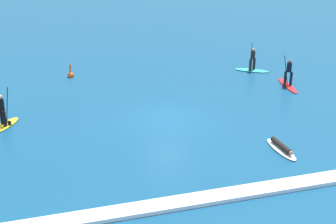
% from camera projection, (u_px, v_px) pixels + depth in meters
% --- Properties ---
extents(ground_plane, '(120.00, 120.00, 0.00)m').
position_uv_depth(ground_plane, '(168.00, 120.00, 28.26)').
color(ground_plane, navy).
rests_on(ground_plane, ground).
extents(surfer_on_yellow_board, '(1.99, 2.41, 2.33)m').
position_uv_depth(surfer_on_yellow_board, '(3.00, 118.00, 27.28)').
color(surfer_on_yellow_board, yellow).
rests_on(surfer_on_yellow_board, ground_plane).
extents(surfer_on_white_board, '(0.81, 2.57, 0.39)m').
position_uv_depth(surfer_on_white_board, '(281.00, 148.00, 24.80)').
color(surfer_on_white_board, white).
rests_on(surfer_on_white_board, ground_plane).
extents(surfer_on_red_board, '(0.99, 3.13, 2.21)m').
position_uv_depth(surfer_on_red_board, '(288.00, 79.00, 33.24)').
color(surfer_on_red_board, red).
rests_on(surfer_on_red_board, ground_plane).
extents(surfer_on_teal_board, '(2.48, 1.93, 2.02)m').
position_uv_depth(surfer_on_teal_board, '(252.00, 65.00, 36.21)').
color(surfer_on_teal_board, '#33C6CC').
rests_on(surfer_on_teal_board, ground_plane).
extents(marker_buoy, '(0.46, 0.46, 1.05)m').
position_uv_depth(marker_buoy, '(71.00, 75.00, 35.10)').
color(marker_buoy, '#E55119').
rests_on(marker_buoy, ground_plane).
extents(wave_crest, '(19.05, 0.90, 0.18)m').
position_uv_depth(wave_crest, '(223.00, 196.00, 20.89)').
color(wave_crest, white).
rests_on(wave_crest, ground_plane).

